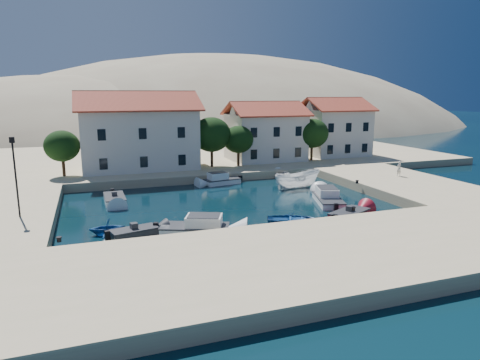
% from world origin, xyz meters
% --- Properties ---
extents(ground, '(400.00, 400.00, 0.00)m').
position_xyz_m(ground, '(0.00, 0.00, 0.00)').
color(ground, black).
rests_on(ground, ground).
extents(quay_south, '(52.00, 12.00, 1.00)m').
position_xyz_m(quay_south, '(0.00, -6.00, 0.50)').
color(quay_south, tan).
rests_on(quay_south, ground).
extents(quay_east, '(11.00, 20.00, 1.00)m').
position_xyz_m(quay_east, '(20.50, 10.00, 0.50)').
color(quay_east, tan).
rests_on(quay_east, ground).
extents(quay_west, '(8.00, 20.00, 1.00)m').
position_xyz_m(quay_west, '(-19.00, 10.00, 0.50)').
color(quay_west, tan).
rests_on(quay_west, ground).
extents(quay_north, '(80.00, 36.00, 1.00)m').
position_xyz_m(quay_north, '(2.00, 38.00, 0.50)').
color(quay_north, tan).
rests_on(quay_north, ground).
extents(hills, '(254.00, 176.00, 99.00)m').
position_xyz_m(hills, '(20.64, 123.62, -23.40)').
color(hills, '#9C886A').
rests_on(hills, ground).
extents(building_left, '(14.70, 9.45, 9.70)m').
position_xyz_m(building_left, '(-6.00, 28.00, 5.94)').
color(building_left, beige).
rests_on(building_left, quay_north).
extents(building_mid, '(10.50, 8.40, 8.30)m').
position_xyz_m(building_mid, '(12.00, 29.00, 5.22)').
color(building_mid, beige).
rests_on(building_mid, quay_north).
extents(building_right, '(9.45, 8.40, 8.80)m').
position_xyz_m(building_right, '(24.00, 30.00, 5.47)').
color(building_right, beige).
rests_on(building_right, quay_north).
extents(trees, '(37.30, 5.30, 6.45)m').
position_xyz_m(trees, '(4.51, 25.46, 4.84)').
color(trees, '#382314').
rests_on(trees, quay_north).
extents(lamppost, '(0.35, 0.25, 6.22)m').
position_xyz_m(lamppost, '(-17.50, 8.00, 4.75)').
color(lamppost, black).
rests_on(lamppost, quay_west).
extents(bollards, '(29.36, 9.56, 0.30)m').
position_xyz_m(bollards, '(2.80, 3.87, 1.15)').
color(bollards, black).
rests_on(bollards, ground).
extents(motorboat_grey_sw, '(3.63, 2.24, 1.25)m').
position_xyz_m(motorboat_grey_sw, '(-9.33, 3.21, 0.30)').
color(motorboat_grey_sw, '#2F3034').
rests_on(motorboat_grey_sw, ground).
extents(cabin_cruiser_south, '(5.56, 4.00, 1.60)m').
position_xyz_m(cabin_cruiser_south, '(-4.92, 2.44, 0.48)').
color(cabin_cruiser_south, white).
rests_on(cabin_cruiser_south, ground).
extents(rowboat_south, '(5.24, 4.62, 0.90)m').
position_xyz_m(rowboat_south, '(3.33, 2.23, 0.00)').
color(rowboat_south, '#1A4F92').
rests_on(rowboat_south, ground).
extents(motorboat_red_se, '(4.51, 3.53, 1.25)m').
position_xyz_m(motorboat_red_se, '(8.47, 2.03, 0.29)').
color(motorboat_red_se, maroon).
rests_on(motorboat_red_se, ground).
extents(cabin_cruiser_east, '(3.80, 5.82, 1.60)m').
position_xyz_m(cabin_cruiser_east, '(9.39, 6.98, 0.48)').
color(cabin_cruiser_east, white).
rests_on(cabin_cruiser_east, ground).
extents(boat_east, '(5.80, 2.53, 2.19)m').
position_xyz_m(boat_east, '(9.67, 14.03, 0.00)').
color(boat_east, white).
rests_on(boat_east, ground).
extents(motorboat_white_ne, '(2.19, 3.97, 1.25)m').
position_xyz_m(motorboat_white_ne, '(10.32, 18.50, 0.29)').
color(motorboat_white_ne, white).
rests_on(motorboat_white_ne, ground).
extents(rowboat_west, '(2.65, 2.31, 1.36)m').
position_xyz_m(rowboat_west, '(-11.20, 4.45, 0.00)').
color(rowboat_west, '#1A4F92').
rests_on(rowboat_west, ground).
extents(motorboat_white_west, '(1.97, 4.30, 1.25)m').
position_xyz_m(motorboat_white_west, '(-10.05, 14.43, 0.29)').
color(motorboat_white_west, white).
rests_on(motorboat_white_west, ground).
extents(cabin_cruiser_north, '(4.42, 2.47, 1.60)m').
position_xyz_m(cabin_cruiser_north, '(2.40, 18.98, 0.48)').
color(cabin_cruiser_north, white).
rests_on(cabin_cruiser_north, ground).
extents(pedestrian, '(0.67, 0.47, 1.75)m').
position_xyz_m(pedestrian, '(21.60, 11.85, 1.88)').
color(pedestrian, beige).
rests_on(pedestrian, quay_east).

